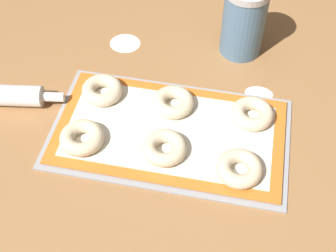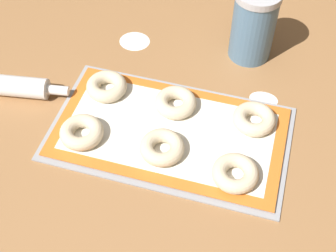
{
  "view_description": "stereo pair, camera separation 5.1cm",
  "coord_description": "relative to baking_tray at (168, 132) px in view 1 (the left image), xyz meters",
  "views": [
    {
      "loc": [
        0.12,
        -0.6,
        0.8
      ],
      "look_at": [
        -0.0,
        0.02,
        0.03
      ],
      "focal_mm": 50.0,
      "sensor_mm": 36.0,
      "label": 1
    },
    {
      "loc": [
        0.17,
        -0.59,
        0.8
      ],
      "look_at": [
        -0.0,
        0.02,
        0.03
      ],
      "focal_mm": 50.0,
      "sensor_mm": 36.0,
      "label": 2
    }
  ],
  "objects": [
    {
      "name": "flour_patch_far",
      "position": [
        -0.17,
        0.27,
        -0.0
      ],
      "size": [
        0.08,
        0.07,
        0.0
      ],
      "color": "white",
      "rests_on": "ground_plane"
    },
    {
      "name": "baking_mat",
      "position": [
        -0.0,
        0.0,
        0.01
      ],
      "size": [
        0.49,
        0.27,
        0.0
      ],
      "color": "orange",
      "rests_on": "baking_tray"
    },
    {
      "name": "flour_canister",
      "position": [
        0.12,
        0.3,
        0.09
      ],
      "size": [
        0.11,
        0.11,
        0.18
      ],
      "color": "slate",
      "rests_on": "ground_plane"
    },
    {
      "name": "flour_patch_near",
      "position": [
        0.18,
        0.16,
        -0.0
      ],
      "size": [
        0.07,
        0.05,
        0.0
      ],
      "color": "white",
      "rests_on": "ground_plane"
    },
    {
      "name": "baking_tray",
      "position": [
        0.0,
        0.0,
        0.0
      ],
      "size": [
        0.51,
        0.29,
        0.01
      ],
      "color": "#93969B",
      "rests_on": "ground_plane"
    },
    {
      "name": "bagel_back_center",
      "position": [
        -0.0,
        0.07,
        0.02
      ],
      "size": [
        0.09,
        0.09,
        0.03
      ],
      "color": "beige",
      "rests_on": "baking_mat"
    },
    {
      "name": "bagel_back_left",
      "position": [
        -0.17,
        0.07,
        0.02
      ],
      "size": [
        0.09,
        0.09,
        0.03
      ],
      "color": "beige",
      "rests_on": "baking_mat"
    },
    {
      "name": "bagel_back_right",
      "position": [
        0.17,
        0.07,
        0.02
      ],
      "size": [
        0.09,
        0.09,
        0.03
      ],
      "color": "beige",
      "rests_on": "baking_mat"
    },
    {
      "name": "ground_plane",
      "position": [
        0.0,
        -0.02,
        -0.0
      ],
      "size": [
        2.8,
        2.8,
        0.0
      ],
      "primitive_type": "plane",
      "color": "olive"
    },
    {
      "name": "bagel_front_left",
      "position": [
        -0.17,
        -0.07,
        0.02
      ],
      "size": [
        0.09,
        0.09,
        0.03
      ],
      "color": "beige",
      "rests_on": "baking_mat"
    },
    {
      "name": "bagel_front_right",
      "position": [
        0.16,
        -0.08,
        0.02
      ],
      "size": [
        0.09,
        0.09,
        0.03
      ],
      "color": "beige",
      "rests_on": "baking_mat"
    },
    {
      "name": "bagel_front_center",
      "position": [
        0.0,
        -0.06,
        0.02
      ],
      "size": [
        0.09,
        0.09,
        0.03
      ],
      "color": "beige",
      "rests_on": "baking_mat"
    }
  ]
}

